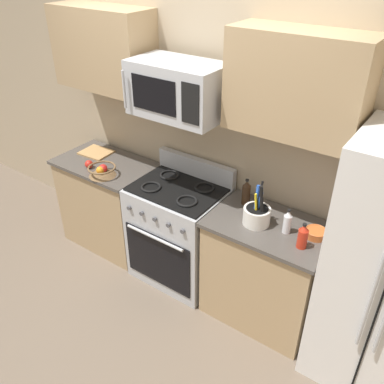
{
  "coord_description": "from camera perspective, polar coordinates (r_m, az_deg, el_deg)",
  "views": [
    {
      "loc": [
        1.76,
        -1.63,
        2.68
      ],
      "look_at": [
        0.23,
        0.54,
        1.03
      ],
      "focal_mm": 38.32,
      "sensor_mm": 36.0,
      "label": 1
    }
  ],
  "objects": [
    {
      "name": "counter_left",
      "position": [
        4.12,
        -11.38,
        -1.5
      ],
      "size": [
        0.92,
        0.59,
        0.91
      ],
      "color": "tan",
      "rests_on": "ground"
    },
    {
      "name": "fruit_basket",
      "position": [
        3.65,
        -12.4,
        2.93
      ],
      "size": [
        0.25,
        0.25,
        0.11
      ],
      "color": "brown",
      "rests_on": "counter_left"
    },
    {
      "name": "upper_cabinets_right",
      "position": [
        2.71,
        14.41,
        14.23
      ],
      "size": [
        0.88,
        0.34,
        0.66
      ],
      "color": "tan"
    },
    {
      "name": "counter_right",
      "position": [
        3.32,
        10.01,
        -10.8
      ],
      "size": [
        0.89,
        0.59,
        0.91
      ],
      "color": "tan",
      "rests_on": "ground"
    },
    {
      "name": "bottle_hot_sauce",
      "position": [
        2.82,
        15.16,
        -6.01
      ],
      "size": [
        0.07,
        0.07,
        0.19
      ],
      "color": "red",
      "rests_on": "counter_right"
    },
    {
      "name": "cutting_board",
      "position": [
        4.08,
        -13.2,
        5.39
      ],
      "size": [
        0.3,
        0.25,
        0.02
      ],
      "primitive_type": "cube",
      "rotation": [
        0.0,
        0.0,
        0.06
      ],
      "color": "tan",
      "rests_on": "counter_left"
    },
    {
      "name": "wall_back",
      "position": [
        3.47,
        1.56,
        8.41
      ],
      "size": [
        8.0,
        0.1,
        2.6
      ],
      "primitive_type": "cube",
      "color": "tan",
      "rests_on": "ground"
    },
    {
      "name": "utensil_crock",
      "position": [
        2.99,
        9.01,
        -3.12
      ],
      "size": [
        0.2,
        0.2,
        0.35
      ],
      "color": "white",
      "rests_on": "counter_right"
    },
    {
      "name": "upper_cabinets_left",
      "position": [
        3.65,
        -12.24,
        18.9
      ],
      "size": [
        0.91,
        0.34,
        0.66
      ],
      "color": "tan"
    },
    {
      "name": "apple_loose",
      "position": [
        3.81,
        -14.16,
        3.77
      ],
      "size": [
        0.07,
        0.07,
        0.07
      ],
      "primitive_type": "sphere",
      "color": "red",
      "rests_on": "counter_left"
    },
    {
      "name": "ground_plane",
      "position": [
        3.59,
        -8.28,
        -16.78
      ],
      "size": [
        16.0,
        16.0,
        0.0
      ],
      "primitive_type": "plane",
      "color": "#6B5B4C"
    },
    {
      "name": "bottle_vinegar",
      "position": [
        2.93,
        13.13,
        -4.09
      ],
      "size": [
        0.06,
        0.06,
        0.19
      ],
      "color": "silver",
      "rests_on": "counter_right"
    },
    {
      "name": "range_oven",
      "position": [
        3.63,
        -1.85,
        -5.55
      ],
      "size": [
        0.76,
        0.63,
        1.09
      ],
      "color": "#B2B5BA",
      "rests_on": "ground"
    },
    {
      "name": "microwave",
      "position": [
        3.05,
        -1.97,
        14.11
      ],
      "size": [
        0.7,
        0.44,
        0.39
      ],
      "color": "#B2B5BA"
    },
    {
      "name": "bottle_soy",
      "position": [
        3.18,
        7.55,
        -0.08
      ],
      "size": [
        0.07,
        0.07,
        0.22
      ],
      "color": "#382314",
      "rests_on": "counter_right"
    },
    {
      "name": "prep_bowl",
      "position": [
        2.98,
        16.86,
        -5.48
      ],
      "size": [
        0.15,
        0.15,
        0.06
      ],
      "color": "#D1662D",
      "rests_on": "counter_right"
    }
  ]
}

